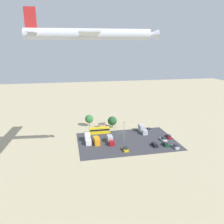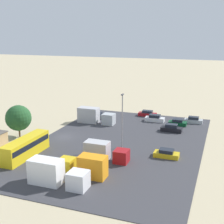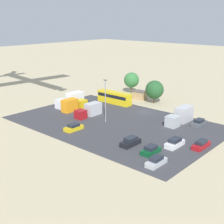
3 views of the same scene
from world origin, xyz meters
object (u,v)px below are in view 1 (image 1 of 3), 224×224
(parked_car_0, at_px, (169,137))
(parked_truck_1, at_px, (88,139))
(parked_car_2, at_px, (155,145))
(parked_car_4, at_px, (163,139))
(parked_truck_0, at_px, (110,140))
(parked_truck_2, at_px, (142,129))
(parked_car_5, at_px, (125,149))
(parked_car_6, at_px, (166,144))
(airplane, at_px, (92,34))
(shed_building, at_px, (102,126))
(parked_truck_3, at_px, (97,140))
(parked_car_1, at_px, (175,146))
(bus, at_px, (100,130))
(parked_car_3, at_px, (149,130))

(parked_car_0, relative_size, parked_truck_1, 0.53)
(parked_car_2, relative_size, parked_car_4, 0.98)
(parked_truck_0, bearing_deg, parked_car_0, 179.89)
(parked_truck_2, bearing_deg, parked_car_5, 53.02)
(parked_car_6, distance_m, parked_truck_2, 19.29)
(parked_car_5, distance_m, airplane, 50.81)
(shed_building, distance_m, parked_truck_3, 21.99)
(parked_car_0, height_order, parked_truck_1, parked_truck_1)
(parked_truck_2, xyz_separation_m, airplane, (30.13, 32.89, 45.63))
(parked_car_6, xyz_separation_m, parked_truck_2, (4.64, -18.69, 1.01))
(parked_car_0, xyz_separation_m, parked_car_1, (2.28, 11.63, 0.02))
(parked_truck_0, bearing_deg, parked_car_4, 173.71)
(bus, distance_m, parked_car_5, 23.94)
(parked_truck_0, relative_size, parked_truck_2, 0.85)
(bus, relative_size, parked_truck_1, 1.26)
(parked_truck_2, xyz_separation_m, parked_truck_3, (26.16, 9.85, -0.13))
(parked_car_3, bearing_deg, parked_car_2, -103.29)
(parked_car_1, relative_size, airplane, 0.10)
(parked_truck_2, relative_size, parked_truck_3, 1.19)
(parked_car_2, relative_size, airplane, 0.11)
(shed_building, distance_m, parked_truck_0, 21.54)
(parked_car_3, height_order, airplane, airplane)
(parked_car_1, xyz_separation_m, parked_truck_3, (34.10, -12.05, 0.87))
(parked_truck_3, bearing_deg, parked_car_5, -41.38)
(bus, relative_size, parked_car_5, 2.56)
(bus, bearing_deg, parked_car_4, 61.44)
(parked_car_0, bearing_deg, parked_car_2, -143.52)
(shed_building, bearing_deg, parked_truck_1, 61.79)
(parked_car_3, xyz_separation_m, parked_car_4, (-2.09, 14.11, 0.06))
(parked_car_0, height_order, parked_car_6, parked_car_6)
(parked_car_1, relative_size, parked_truck_3, 0.56)
(parked_car_0, relative_size, parked_car_3, 1.06)
(parked_truck_2, distance_m, airplane, 63.81)
(parked_car_4, bearing_deg, parked_car_6, -105.38)
(parked_car_0, bearing_deg, shed_building, 144.65)
(bus, distance_m, parked_truck_2, 23.05)
(parked_car_2, bearing_deg, parked_car_1, 155.91)
(parked_car_1, distance_m, parked_car_6, 4.60)
(parked_car_0, xyz_separation_m, parked_truck_3, (36.38, -0.42, 0.89))
(parked_truck_0, bearing_deg, parked_car_1, 157.03)
(parked_truck_2, height_order, airplane, airplane)
(parked_car_1, relative_size, parked_truck_0, 0.56)
(parked_car_2, height_order, parked_truck_2, parked_truck_2)
(shed_building, height_order, parked_truck_2, parked_truck_2)
(parked_car_1, distance_m, parked_car_4, 9.01)
(parked_car_0, bearing_deg, parked_car_3, 118.40)
(bus, distance_m, parked_car_2, 30.69)
(parked_truck_2, distance_m, parked_truck_3, 27.95)
(parked_car_2, distance_m, airplane, 57.16)
(parked_car_2, distance_m, parked_car_3, 19.74)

